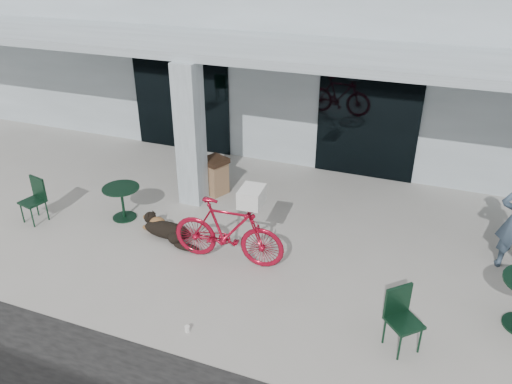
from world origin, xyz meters
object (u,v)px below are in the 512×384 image
at_px(dog, 168,229).
at_px(cafe_table_near, 123,203).
at_px(cafe_chair_near, 32,201).
at_px(bicycle, 228,231).
at_px(cafe_chair_far_a, 404,322).
at_px(trash_receptacle, 215,176).

height_order(dog, cafe_table_near, cafe_table_near).
bearing_deg(cafe_chair_near, bicycle, 14.33).
distance_m(cafe_chair_near, cafe_chair_far_a, 7.62).
bearing_deg(trash_receptacle, bicycle, -59.77).
height_order(cafe_chair_near, cafe_chair_far_a, cafe_chair_far_a).
bearing_deg(cafe_table_near, trash_receptacle, 52.89).
height_order(dog, trash_receptacle, trash_receptacle).
xyz_separation_m(cafe_table_near, trash_receptacle, (1.32, 1.74, 0.08)).
bearing_deg(bicycle, dog, 75.59).
bearing_deg(cafe_chair_near, dog, 20.57).
bearing_deg(cafe_chair_far_a, bicycle, 117.09).
bearing_deg(bicycle, cafe_chair_far_a, -112.63).
bearing_deg(cafe_chair_near, cafe_chair_far_a, 5.18).
height_order(dog, cafe_chair_far_a, cafe_chair_far_a).
xyz_separation_m(cafe_chair_far_a, trash_receptacle, (-4.60, 3.47, -0.05)).
bearing_deg(bicycle, trash_receptacle, 26.45).
bearing_deg(cafe_chair_far_a, cafe_chair_near, 128.83).
bearing_deg(dog, cafe_chair_near, -153.32).
distance_m(cafe_chair_far_a, trash_receptacle, 5.77).
distance_m(dog, trash_receptacle, 2.12).
xyz_separation_m(dog, trash_receptacle, (0.05, 2.11, 0.24)).
relative_size(cafe_table_near, trash_receptacle, 0.88).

